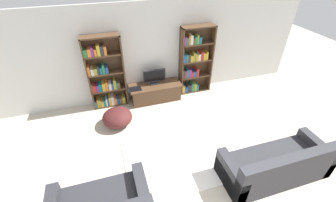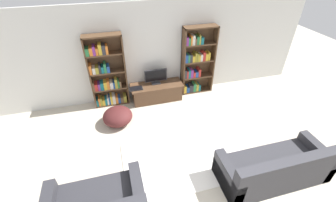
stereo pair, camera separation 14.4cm
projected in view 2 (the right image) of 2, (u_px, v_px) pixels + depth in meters
name	position (u px, v px, depth m)	size (l,w,h in m)	color
wall_back	(154.00, 52.00, 5.99)	(8.80, 0.06, 2.60)	silver
bookshelf_left	(107.00, 75.00, 5.81)	(0.92, 0.30, 1.95)	#513823
bookshelf_right	(196.00, 62.00, 6.31)	(0.92, 0.30, 1.95)	#513823
tv_stand	(157.00, 92.00, 6.33)	(1.43, 0.55, 0.48)	brown
television	(156.00, 76.00, 6.12)	(0.63, 0.16, 0.43)	#2D2D33
laptop	(136.00, 88.00, 6.01)	(0.35, 0.22, 0.03)	#28282D
area_rug	(185.00, 158.00, 4.71)	(2.55, 1.63, 0.02)	white
couch_right_sofa	(275.00, 169.00, 4.14)	(2.05, 0.85, 0.85)	#2D2D33
beanbag_ottoman	(118.00, 116.00, 5.50)	(0.72, 0.72, 0.41)	#4C1E1E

